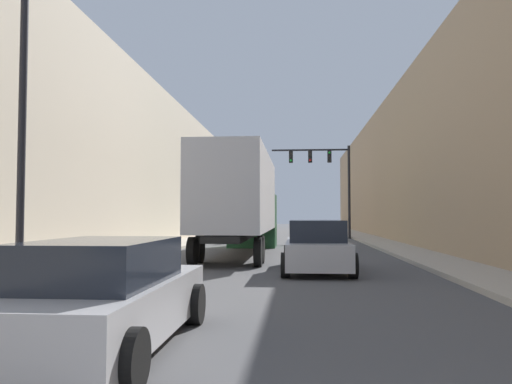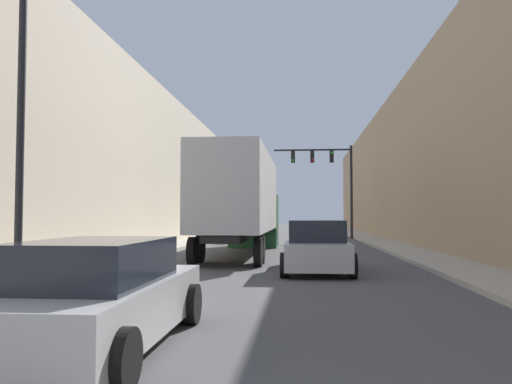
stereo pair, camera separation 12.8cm
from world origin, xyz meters
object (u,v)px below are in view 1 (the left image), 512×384
Objects in this scene: sedan_car at (106,297)px; street_lamp at (23,79)px; suv_car at (317,247)px; semi_truck at (242,201)px; traffic_signal_gantry at (329,173)px.

street_lamp reaches higher than sedan_car.
sedan_car is 9.81m from suv_car.
semi_truck is 1.85× the size of traffic_signal_gantry.
sedan_car is 0.92× the size of suv_car.
semi_truck is 2.94× the size of sedan_car.
suv_car is 0.68× the size of traffic_signal_gantry.
traffic_signal_gantry is at bearing 85.35° from suv_car.
semi_truck reaches higher than suv_car.
street_lamp is at bearing 132.61° from sedan_car.
sedan_car is 0.63× the size of traffic_signal_gantry.
sedan_car is at bearing -98.86° from traffic_signal_gantry.
semi_truck reaches higher than sedan_car.
street_lamp is (-8.10, -27.79, -0.34)m from traffic_signal_gantry.
street_lamp is at bearing -105.12° from semi_truck.
suv_car is 22.45m from traffic_signal_gantry.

